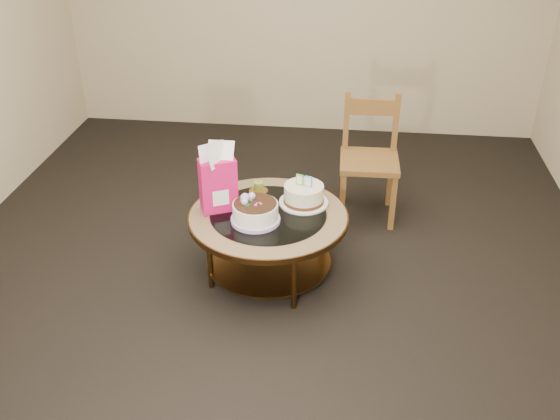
# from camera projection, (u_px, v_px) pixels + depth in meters

# --- Properties ---
(ground) EXTENTS (5.00, 5.00, 0.00)m
(ground) POSITION_uv_depth(u_px,v_px,m) (269.00, 272.00, 4.17)
(ground) COLOR black
(ground) RESTS_ON ground
(room_walls) EXTENTS (4.52, 5.02, 2.61)m
(room_walls) POSITION_uv_depth(u_px,v_px,m) (266.00, 42.00, 3.39)
(room_walls) COLOR #BCAC8E
(room_walls) RESTS_ON ground
(coffee_table) EXTENTS (1.02, 1.02, 0.46)m
(coffee_table) POSITION_uv_depth(u_px,v_px,m) (268.00, 224.00, 3.98)
(coffee_table) COLOR #513417
(coffee_table) RESTS_ON ground
(decorated_cake) EXTENTS (0.31, 0.31, 0.18)m
(decorated_cake) POSITION_uv_depth(u_px,v_px,m) (255.00, 213.00, 3.83)
(decorated_cake) COLOR #C19FE1
(decorated_cake) RESTS_ON coffee_table
(cream_cake) EXTENTS (0.32, 0.32, 0.20)m
(cream_cake) POSITION_uv_depth(u_px,v_px,m) (304.00, 195.00, 4.02)
(cream_cake) COLOR white
(cream_cake) RESTS_ON coffee_table
(gift_bag) EXTENTS (0.26, 0.23, 0.45)m
(gift_bag) POSITION_uv_depth(u_px,v_px,m) (218.00, 178.00, 3.88)
(gift_bag) COLOR #CA1363
(gift_bag) RESTS_ON coffee_table
(pillar_candle) EXTENTS (0.13, 0.13, 0.10)m
(pillar_candle) POSITION_uv_depth(u_px,v_px,m) (258.00, 189.00, 4.15)
(pillar_candle) COLOR #D1BB56
(pillar_candle) RESTS_ON coffee_table
(dining_chair) EXTENTS (0.43, 0.43, 0.92)m
(dining_chair) POSITION_uv_depth(u_px,v_px,m) (369.00, 158.00, 4.62)
(dining_chair) COLOR brown
(dining_chair) RESTS_ON ground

